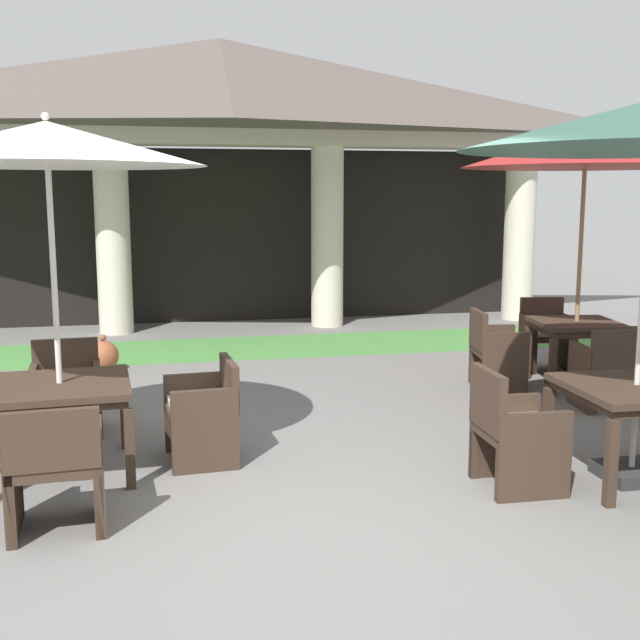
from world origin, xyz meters
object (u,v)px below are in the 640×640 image
at_px(patio_table_near_foreground, 576,330).
at_px(patio_chair_mid_left_west, 514,434).
at_px(patio_chair_mid_right_east, 205,411).
at_px(patio_chair_near_foreground_south, 610,369).
at_px(patio_table_mid_right, 60,394).
at_px(patio_umbrella_near_foreground, 586,150).
at_px(patio_chair_near_foreground_north, 546,336).
at_px(patio_chair_near_foreground_west, 495,352).
at_px(patio_table_mid_left, 636,397).
at_px(patio_umbrella_mid_right, 47,146).
at_px(patio_chair_mid_right_north, 66,390).
at_px(terracotta_urn, 104,356).
at_px(patio_chair_mid_right_south, 55,468).

height_order(patio_table_near_foreground, patio_chair_mid_left_west, patio_chair_mid_left_west).
xyz_separation_m(patio_table_near_foreground, patio_chair_mid_right_east, (-4.16, -1.60, -0.23)).
xyz_separation_m(patio_chair_near_foreground_south, patio_table_mid_right, (-5.12, -0.78, 0.22)).
relative_size(patio_table_near_foreground, patio_table_mid_right, 0.90).
distance_m(patio_table_near_foreground, patio_chair_mid_right_east, 4.47).
xyz_separation_m(patio_umbrella_near_foreground, patio_table_mid_right, (-5.24, -1.68, -1.96)).
bearing_deg(patio_chair_near_foreground_north, patio_chair_near_foreground_west, 44.99).
height_order(patio_table_mid_right, patio_chair_mid_right_east, patio_chair_mid_right_east).
xyz_separation_m(patio_chair_near_foreground_north, patio_chair_near_foreground_west, (-1.02, -0.76, 0.00)).
relative_size(patio_table_near_foreground, patio_chair_near_foreground_south, 1.18).
relative_size(patio_table_near_foreground, patio_umbrella_near_foreground, 0.35).
distance_m(patio_table_near_foreground, patio_table_mid_left, 2.90).
bearing_deg(patio_umbrella_near_foreground, patio_chair_mid_left_west, -127.00).
bearing_deg(patio_chair_near_foreground_west, patio_table_mid_right, -59.40).
relative_size(patio_umbrella_mid_right, patio_chair_mid_right_north, 3.31).
xyz_separation_m(patio_chair_near_foreground_west, patio_chair_mid_right_north, (-4.43, -0.72, -0.02)).
relative_size(patio_chair_near_foreground_south, patio_chair_mid_right_north, 1.03).
bearing_deg(patio_umbrella_near_foreground, terracotta_urn, 159.93).
height_order(patio_umbrella_near_foreground, patio_chair_mid_left_west, patio_umbrella_near_foreground).
bearing_deg(terracotta_urn, patio_umbrella_near_foreground, -20.07).
relative_size(patio_chair_mid_right_south, terracotta_urn, 1.87).
height_order(patio_chair_near_foreground_north, patio_chair_mid_right_east, patio_chair_near_foreground_north).
bearing_deg(patio_chair_near_foreground_north, patio_umbrella_mid_right, 33.64).
bearing_deg(patio_chair_near_foreground_west, patio_chair_mid_right_north, -72.67).
height_order(patio_chair_near_foreground_south, patio_chair_mid_right_east, patio_chair_near_foreground_south).
distance_m(patio_chair_near_foreground_north, patio_table_mid_right, 5.96).
distance_m(patio_table_mid_left, terracotta_urn, 6.15).
relative_size(patio_table_mid_left, patio_umbrella_mid_right, 0.37).
bearing_deg(patio_chair_mid_left_west, patio_chair_mid_right_north, -121.01).
height_order(patio_chair_near_foreground_west, terracotta_urn, patio_chair_near_foreground_west).
xyz_separation_m(patio_table_mid_left, patio_chair_mid_right_north, (-4.26, 2.10, -0.25)).
bearing_deg(patio_chair_mid_right_south, patio_umbrella_near_foreground, 24.01).
bearing_deg(patio_table_near_foreground, patio_table_mid_right, -162.27).
distance_m(patio_chair_near_foreground_south, terracotta_urn, 5.74).
xyz_separation_m(patio_chair_near_foreground_west, patio_chair_mid_right_south, (-4.28, -2.88, 0.01)).
distance_m(patio_table_mid_left, patio_chair_mid_left_west, 0.98).
xyz_separation_m(patio_table_mid_left, terracotta_urn, (-4.09, 4.58, -0.44)).
bearing_deg(patio_umbrella_mid_right, patio_chair_mid_right_north, 94.07).
relative_size(patio_chair_near_foreground_west, patio_chair_near_foreground_south, 1.03).
height_order(patio_table_mid_right, patio_chair_mid_right_north, patio_chair_mid_right_north).
bearing_deg(patio_chair_near_foreground_north, patio_chair_mid_right_east, 38.23).
relative_size(patio_chair_near_foreground_west, patio_umbrella_mid_right, 0.32).
bearing_deg(patio_chair_mid_right_east, patio_umbrella_mid_right, 90.00).
bearing_deg(patio_chair_mid_right_south, patio_chair_mid_right_north, 90.00).
bearing_deg(patio_chair_near_foreground_south, patio_umbrella_mid_right, -163.18).
bearing_deg(patio_table_mid_left, patio_chair_mid_right_east, 160.51).
height_order(patio_chair_near_foreground_west, patio_chair_mid_right_south, patio_chair_near_foreground_west).
xyz_separation_m(patio_chair_mid_right_south, terracotta_urn, (0.02, 4.64, -0.22)).
bearing_deg(patio_chair_near_foreground_north, patio_umbrella_near_foreground, 90.00).
xyz_separation_m(patio_table_near_foreground, patio_table_mid_right, (-5.24, -1.68, -0.01)).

